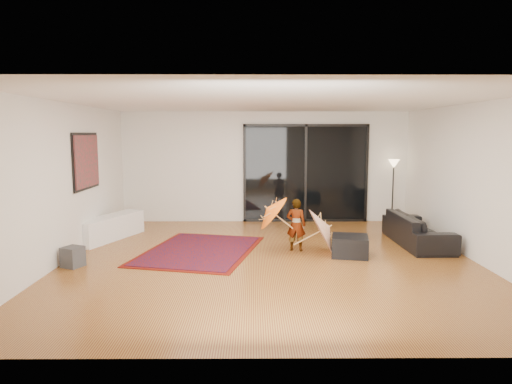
{
  "coord_description": "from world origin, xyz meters",
  "views": [
    {
      "loc": [
        -0.29,
        -7.69,
        2.18
      ],
      "look_at": [
        -0.24,
        0.65,
        1.1
      ],
      "focal_mm": 32.0,
      "sensor_mm": 36.0,
      "label": 1
    }
  ],
  "objects_px": {
    "child": "(296,225)",
    "media_console": "(110,228)",
    "ottoman": "(350,246)",
    "sofa": "(418,229)"
  },
  "relations": [
    {
      "from": "sofa",
      "to": "child",
      "type": "distance_m",
      "value": 2.49
    },
    {
      "from": "media_console",
      "to": "child",
      "type": "bearing_deg",
      "value": 7.23
    },
    {
      "from": "sofa",
      "to": "child",
      "type": "height_order",
      "value": "child"
    },
    {
      "from": "child",
      "to": "ottoman",
      "type": "bearing_deg",
      "value": 171.87
    },
    {
      "from": "child",
      "to": "media_console",
      "type": "bearing_deg",
      "value": -0.48
    },
    {
      "from": "sofa",
      "to": "ottoman",
      "type": "relative_size",
      "value": 3.25
    },
    {
      "from": "media_console",
      "to": "ottoman",
      "type": "distance_m",
      "value": 4.87
    },
    {
      "from": "ottoman",
      "to": "sofa",
      "type": "bearing_deg",
      "value": 29.14
    },
    {
      "from": "ottoman",
      "to": "child",
      "type": "height_order",
      "value": "child"
    },
    {
      "from": "media_console",
      "to": "ottoman",
      "type": "relative_size",
      "value": 2.79
    }
  ]
}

